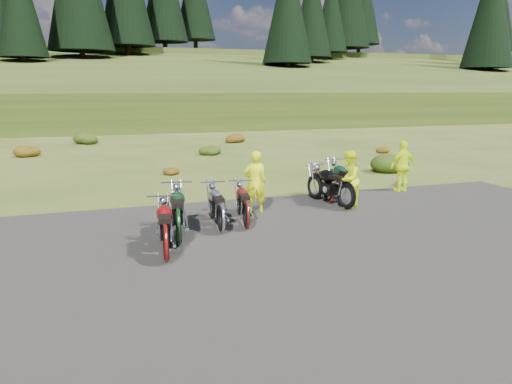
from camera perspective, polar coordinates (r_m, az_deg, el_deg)
name	(u,v)px	position (r m, az deg, el deg)	size (l,w,h in m)	color
ground	(255,240)	(11.19, -0.11, -5.48)	(300.00, 300.00, 0.00)	#384C19
gravel_pad	(290,270)	(9.42, 3.88, -8.88)	(20.00, 12.00, 0.04)	black
hill_slope	(115,118)	(60.30, -15.87, 8.15)	(300.00, 46.00, 3.00)	#2E3C14
hill_plateau	(98,103)	(120.21, -17.62, 9.62)	(300.00, 90.00, 9.17)	#2E3C14
conifer_26	(288,4)	(64.76, 3.65, 20.65)	(6.16, 6.16, 16.00)	black
conifer_27	(312,8)	(72.69, 6.38, 20.18)	(5.72, 5.72, 15.00)	black
conifer_28	(331,11)	(80.73, 8.55, 19.77)	(5.28, 5.28, 14.00)	black
conifer_31	(491,8)	(80.38, 25.27, 18.44)	(7.04, 7.04, 18.00)	black
conifer_32	(493,12)	(88.88, 25.42, 18.13)	(6.60, 6.60, 17.00)	black
conifer_33	(494,14)	(97.38, 25.56, 17.88)	(6.16, 6.16, 16.00)	black
conifer_34	(495,16)	(105.89, 25.66, 17.66)	(5.72, 5.72, 15.00)	black
conifer_35	(496,18)	(114.39, 25.76, 17.48)	(5.28, 5.28, 14.00)	black
conifer_36	(498,7)	(123.21, 25.95, 18.48)	(7.92, 7.92, 20.00)	black
shrub_2	(26,149)	(27.01, -24.79, 4.43)	(1.30, 1.30, 0.77)	#61300C
shrub_3	(87,136)	(32.14, -18.76, 6.03)	(1.56, 1.56, 0.92)	#23370D
shrub_4	(169,169)	(19.80, -9.90, 2.60)	(0.77, 0.77, 0.45)	#61300C
shrub_5	(209,149)	(25.50, -5.39, 4.92)	(1.03, 1.03, 0.61)	#23370D
shrub_6	(234,136)	(31.34, -2.52, 6.36)	(1.30, 1.30, 0.77)	#61300C
shrub_7	(391,160)	(21.04, 15.21, 3.54)	(1.56, 1.56, 0.92)	#23370D
shrub_8	(380,149)	(27.04, 14.01, 4.84)	(0.77, 0.77, 0.45)	#61300C
motorcycle_1	(167,263)	(9.92, -10.18, -7.98)	(2.09, 0.70, 1.10)	maroon
motorcycle_2	(179,246)	(10.89, -8.78, -6.12)	(2.25, 0.75, 1.18)	black
motorcycle_3	(221,234)	(11.66, -3.97, -4.79)	(1.98, 0.66, 1.04)	#9D9DA2
motorcycle_4	(246,230)	(11.96, -1.10, -4.35)	(1.94, 0.65, 1.01)	#57120E
motorcycle_5	(346,210)	(14.06, 10.22, -2.08)	(2.24, 0.75, 1.17)	black
motorcycle_6	(328,204)	(14.79, 8.26, -1.33)	(1.89, 0.63, 0.99)	maroon
motorcycle_7	(351,205)	(14.73, 10.77, -1.47)	(2.27, 0.76, 1.19)	black
person_middle	(255,183)	(13.31, -0.10, 1.02)	(0.61, 0.40, 1.68)	#CFE70C
person_right_a	(349,181)	(14.08, 10.54, 1.29)	(0.79, 0.61, 1.62)	#CFE70C
person_right_b	(403,167)	(16.85, 16.42, 2.78)	(0.97, 0.40, 1.66)	#CFE70C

